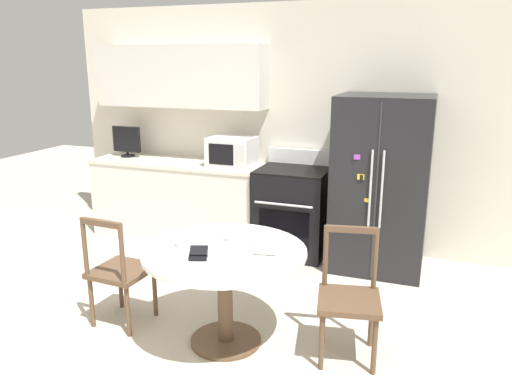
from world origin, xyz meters
The scene contains 14 objects.
ground_plane centered at (0.00, 0.00, 0.00)m, with size 14.00×14.00×0.00m, color beige.
back_wall centered at (-0.31, 2.59, 1.44)m, with size 5.20×0.44×2.60m.
kitchen_counter centered at (-1.21, 2.29, 0.45)m, with size 2.01×0.64×0.90m.
refrigerator centered at (1.07, 2.20, 0.85)m, with size 0.88×0.79×1.70m.
oven_range centered at (0.17, 2.26, 0.47)m, with size 0.73×0.68×1.08m.
microwave centered at (-0.53, 2.27, 1.06)m, with size 0.48×0.38×0.31m.
countertop_tv centered at (-1.90, 2.33, 1.09)m, with size 0.35×0.16×0.36m.
dining_table centered at (0.21, 0.38, 0.58)m, with size 1.16×1.16×0.73m.
dining_chair_left centered at (-0.67, 0.35, 0.43)m, with size 0.45×0.45×0.90m.
dining_chair_right centered at (1.08, 0.53, 0.43)m, with size 0.49×0.49×0.90m.
candle_glass centered at (-0.09, 0.31, 0.77)m, with size 0.08×0.08×0.09m.
folded_napkin centered at (0.51, 0.38, 0.76)m, with size 0.16×0.08×0.05m.
wallet centered at (0.11, 0.18, 0.76)m, with size 0.16×0.16×0.07m.
mail_stack centered at (0.22, 0.70, 0.74)m, with size 0.28×0.34×0.02m.
Camera 1 is at (1.56, -2.62, 2.03)m, focal length 35.00 mm.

